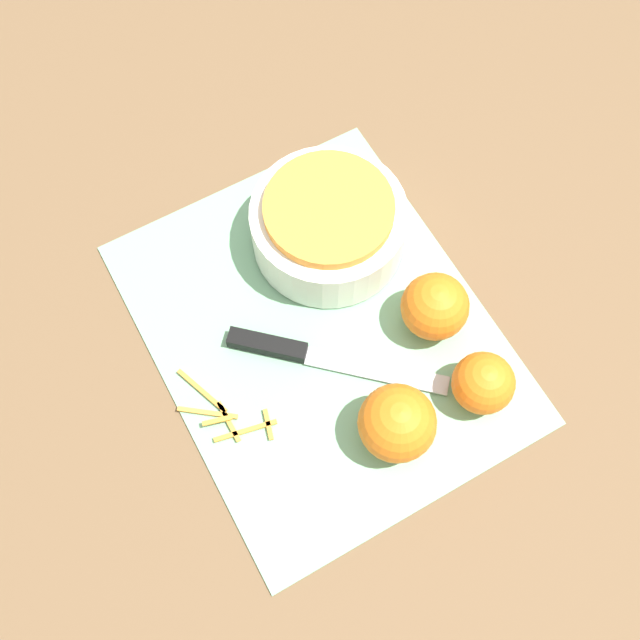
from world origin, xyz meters
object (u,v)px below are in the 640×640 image
object	(u,v)px
orange_right	(435,307)
bowl_speckled	(328,224)
orange_left	(483,383)
orange_back	(397,423)
knife	(297,352)

from	to	relation	value
orange_right	bowl_speckled	bearing A→B (deg)	-160.98
orange_left	bowl_speckled	bearing A→B (deg)	-168.69
orange_left	orange_back	distance (m)	0.11
knife	orange_left	world-z (taller)	orange_left
knife	orange_right	xyz separation A→B (m)	(0.04, 0.15, 0.03)
knife	orange_left	bearing A→B (deg)	0.15
bowl_speckled	orange_back	size ratio (longest dim) A/B	2.19
orange_right	orange_left	bearing A→B (deg)	-0.97
knife	orange_back	xyz separation A→B (m)	(0.13, 0.05, 0.04)
knife	orange_left	size ratio (longest dim) A/B	2.95
bowl_speckled	knife	world-z (taller)	bowl_speckled
orange_back	bowl_speckled	bearing A→B (deg)	167.12
bowl_speckled	orange_left	xyz separation A→B (m)	(0.25, 0.05, -0.01)
orange_back	knife	bearing A→B (deg)	-160.25
orange_left	orange_right	size ratio (longest dim) A/B	0.89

